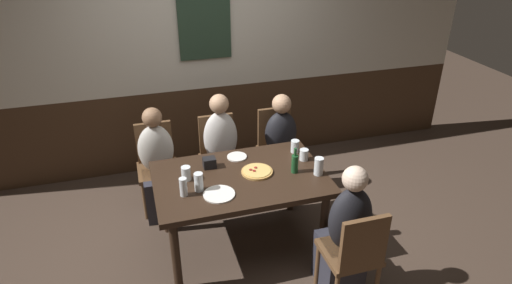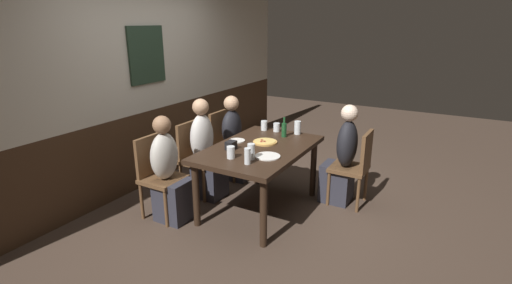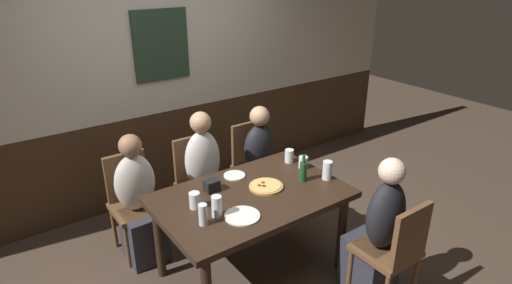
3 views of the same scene
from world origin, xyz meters
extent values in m
plane|color=#423328|center=(0.00, 0.00, 0.00)|extent=(12.00, 12.00, 0.00)
cube|color=#3D2819|center=(0.00, 1.65, 0.47)|extent=(6.40, 0.10, 0.95)
cube|color=beige|center=(0.00, 1.65, 1.77)|extent=(6.40, 0.10, 1.65)
cube|color=#233828|center=(0.04, 1.58, 1.64)|extent=(0.56, 0.03, 0.68)
cube|color=black|center=(0.00, 0.00, 0.71)|extent=(1.45, 0.94, 0.05)
cylinder|color=black|center=(-0.63, -0.39, 0.34)|extent=(0.07, 0.07, 0.69)
cylinder|color=black|center=(0.63, -0.39, 0.34)|extent=(0.07, 0.07, 0.69)
cylinder|color=black|center=(-0.63, 0.39, 0.34)|extent=(0.07, 0.07, 0.69)
cylinder|color=black|center=(0.63, 0.39, 0.34)|extent=(0.07, 0.07, 0.69)
cube|color=brown|center=(-0.64, 0.81, 0.43)|extent=(0.40, 0.40, 0.04)
cube|color=brown|center=(-0.64, 0.99, 0.67)|extent=(0.36, 0.04, 0.43)
cylinder|color=brown|center=(-0.47, 0.64, 0.21)|extent=(0.04, 0.04, 0.41)
cylinder|color=brown|center=(-0.81, 0.64, 0.21)|extent=(0.04, 0.04, 0.41)
cylinder|color=brown|center=(-0.47, 0.98, 0.21)|extent=(0.04, 0.04, 0.41)
cylinder|color=brown|center=(-0.81, 0.98, 0.21)|extent=(0.04, 0.04, 0.41)
cube|color=brown|center=(0.00, 0.81, 0.43)|extent=(0.40, 0.40, 0.04)
cube|color=brown|center=(0.00, 0.99, 0.67)|extent=(0.36, 0.04, 0.43)
cylinder|color=brown|center=(0.17, 0.64, 0.21)|extent=(0.04, 0.04, 0.41)
cylinder|color=brown|center=(-0.17, 0.64, 0.21)|extent=(0.04, 0.04, 0.41)
cylinder|color=brown|center=(0.17, 0.98, 0.21)|extent=(0.04, 0.04, 0.41)
cylinder|color=brown|center=(-0.17, 0.98, 0.21)|extent=(0.04, 0.04, 0.41)
cube|color=brown|center=(0.64, -0.81, 0.43)|extent=(0.40, 0.40, 0.04)
cube|color=brown|center=(0.64, -0.99, 0.67)|extent=(0.36, 0.04, 0.43)
cylinder|color=brown|center=(0.47, -0.64, 0.21)|extent=(0.04, 0.04, 0.41)
cylinder|color=brown|center=(0.81, -0.64, 0.21)|extent=(0.04, 0.04, 0.41)
cube|color=brown|center=(0.64, 0.81, 0.43)|extent=(0.40, 0.40, 0.04)
cube|color=brown|center=(0.64, 0.99, 0.67)|extent=(0.36, 0.04, 0.43)
cylinder|color=brown|center=(0.81, 0.64, 0.21)|extent=(0.04, 0.04, 0.41)
cylinder|color=brown|center=(0.47, 0.64, 0.21)|extent=(0.04, 0.04, 0.41)
cylinder|color=brown|center=(0.81, 0.98, 0.21)|extent=(0.04, 0.04, 0.41)
cylinder|color=brown|center=(0.47, 0.98, 0.21)|extent=(0.04, 0.04, 0.41)
cube|color=#2D2D38|center=(-0.64, 0.68, 0.23)|extent=(0.32, 0.34, 0.45)
ellipsoid|color=beige|center=(-0.64, 0.77, 0.70)|extent=(0.34, 0.22, 0.50)
sphere|color=#936B4C|center=(-0.64, 0.77, 1.03)|extent=(0.19, 0.19, 0.19)
cube|color=#2D2D38|center=(0.00, 0.68, 0.23)|extent=(0.32, 0.34, 0.45)
ellipsoid|color=silver|center=(0.00, 0.77, 0.73)|extent=(0.34, 0.22, 0.56)
sphere|color=tan|center=(0.00, 0.77, 1.09)|extent=(0.19, 0.19, 0.19)
cube|color=#2D2D38|center=(0.64, -0.68, 0.23)|extent=(0.32, 0.34, 0.45)
ellipsoid|color=black|center=(0.64, -0.77, 0.72)|extent=(0.34, 0.22, 0.54)
sphere|color=beige|center=(0.64, -0.77, 1.07)|extent=(0.19, 0.19, 0.19)
cube|color=#2D2D38|center=(0.64, 0.68, 0.23)|extent=(0.32, 0.34, 0.45)
ellipsoid|color=black|center=(0.64, 0.77, 0.69)|extent=(0.34, 0.22, 0.48)
sphere|color=tan|center=(0.64, 0.77, 1.02)|extent=(0.20, 0.20, 0.20)
cylinder|color=tan|center=(0.15, 0.01, 0.75)|extent=(0.27, 0.27, 0.02)
cylinder|color=#DBB760|center=(0.15, 0.01, 0.76)|extent=(0.24, 0.24, 0.01)
cylinder|color=maroon|center=(0.13, 0.01, 0.77)|extent=(0.03, 0.03, 0.00)
cylinder|color=maroon|center=(0.10, 0.03, 0.77)|extent=(0.03, 0.03, 0.00)
cylinder|color=maroon|center=(0.15, 0.06, 0.77)|extent=(0.03, 0.03, 0.00)
cylinder|color=silver|center=(0.65, -0.16, 0.82)|extent=(0.08, 0.08, 0.16)
cylinder|color=#B26623|center=(0.65, -0.16, 0.80)|extent=(0.07, 0.07, 0.12)
cylinder|color=silver|center=(-0.37, -0.11, 0.82)|extent=(0.07, 0.07, 0.16)
cylinder|color=#B26623|center=(-0.37, -0.11, 0.78)|extent=(0.06, 0.06, 0.08)
cylinder|color=silver|center=(-0.50, -0.15, 0.82)|extent=(0.06, 0.06, 0.16)
cylinder|color=silver|center=(-0.50, -0.15, 0.79)|extent=(0.05, 0.05, 0.10)
cylinder|color=silver|center=(-0.44, 0.08, 0.80)|extent=(0.08, 0.08, 0.12)
cylinder|color=#B26623|center=(-0.44, 0.08, 0.79)|extent=(0.07, 0.07, 0.10)
cylinder|color=silver|center=(0.62, 0.11, 0.79)|extent=(0.08, 0.08, 0.10)
cylinder|color=#B26623|center=(0.62, 0.11, 0.76)|extent=(0.07, 0.07, 0.04)
cylinder|color=silver|center=(0.60, 0.27, 0.80)|extent=(0.08, 0.08, 0.12)
cylinder|color=#B26623|center=(0.60, 0.27, 0.78)|extent=(0.07, 0.07, 0.08)
cylinder|color=#194723|center=(0.47, -0.07, 0.82)|extent=(0.06, 0.06, 0.16)
cylinder|color=#194723|center=(0.47, -0.07, 0.94)|extent=(0.03, 0.03, 0.07)
cylinder|color=white|center=(-0.23, -0.22, 0.75)|extent=(0.25, 0.25, 0.01)
cylinder|color=white|center=(0.05, 0.32, 0.75)|extent=(0.18, 0.18, 0.01)
cube|color=black|center=(-0.22, 0.22, 0.79)|extent=(0.11, 0.09, 0.09)
camera|label=1|loc=(-0.78, -3.08, 2.74)|focal=30.99mm
camera|label=2|loc=(-3.36, -1.86, 2.03)|focal=26.47mm
camera|label=3|loc=(-1.61, -2.32, 2.39)|focal=29.65mm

